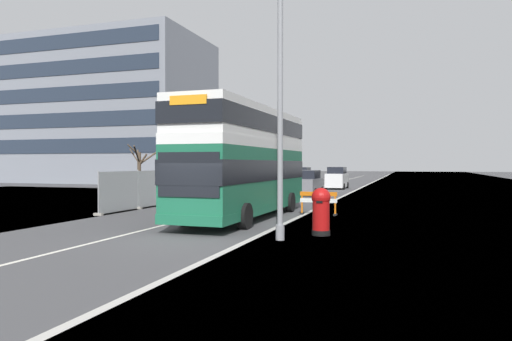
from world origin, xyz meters
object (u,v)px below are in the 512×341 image
at_px(red_pillar_postbox, 321,209).
at_px(car_receding_far, 301,177).
at_px(roadworks_barrier, 318,200).
at_px(car_receding_mid, 337,178).
at_px(lamppost_foreground, 280,99).
at_px(car_oncoming_near, 308,183).
at_px(double_decker_bus, 246,160).

height_order(red_pillar_postbox, car_receding_far, car_receding_far).
height_order(roadworks_barrier, car_receding_mid, car_receding_mid).
xyz_separation_m(lamppost_foreground, red_pillar_postbox, (1.07, 1.46, -3.68)).
relative_size(lamppost_foreground, red_pillar_postbox, 5.86).
xyz_separation_m(car_oncoming_near, car_receding_far, (-4.41, 17.03, 0.04)).
distance_m(roadworks_barrier, car_receding_mid, 24.10).
bearing_deg(lamppost_foreground, car_receding_mid, 95.40).
bearing_deg(red_pillar_postbox, lamppost_foreground, -126.10).
distance_m(double_decker_bus, red_pillar_postbox, 6.16).
distance_m(roadworks_barrier, car_oncoming_near, 14.89).
height_order(car_oncoming_near, car_receding_far, car_receding_far).
distance_m(double_decker_bus, car_receding_far, 34.11).
relative_size(red_pillar_postbox, roadworks_barrier, 0.92).
bearing_deg(car_oncoming_near, car_receding_far, 104.52).
bearing_deg(lamppost_foreground, double_decker_bus, 119.63).
xyz_separation_m(double_decker_bus, car_receding_far, (-5.13, 33.68, -1.69)).
relative_size(double_decker_bus, car_receding_far, 2.72).
height_order(roadworks_barrier, car_receding_far, car_receding_far).
xyz_separation_m(lamppost_foreground, roadworks_barrier, (-0.24, 7.79, -3.87)).
bearing_deg(car_receding_mid, car_receding_far, 125.17).
bearing_deg(car_receding_mid, car_oncoming_near, -95.34).
xyz_separation_m(red_pillar_postbox, car_receding_mid, (-4.07, 30.27, 0.12)).
xyz_separation_m(double_decker_bus, roadworks_barrier, (2.93, 2.21, -1.94)).
distance_m(double_decker_bus, lamppost_foreground, 6.70).
bearing_deg(roadworks_barrier, car_oncoming_near, 104.19).
distance_m(red_pillar_postbox, roadworks_barrier, 6.47).
xyz_separation_m(double_decker_bus, red_pillar_postbox, (4.24, -4.12, -1.75)).
bearing_deg(double_decker_bus, red_pillar_postbox, -44.17).
height_order(double_decker_bus, car_receding_mid, double_decker_bus).
bearing_deg(car_receding_far, car_receding_mid, -54.83).
xyz_separation_m(car_oncoming_near, car_receding_mid, (0.89, 9.51, 0.10)).
bearing_deg(double_decker_bus, car_receding_mid, 89.62).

